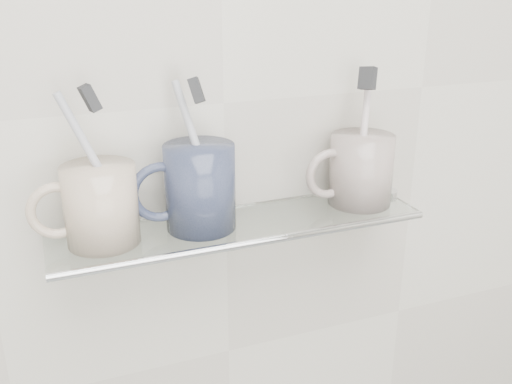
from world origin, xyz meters
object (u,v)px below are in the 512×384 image
mug_left (101,205)px  mug_right (361,170)px  shelf_glass (240,225)px  mug_center (200,187)px

mug_left → mug_right: 0.36m
shelf_glass → mug_left: 0.19m
mug_left → mug_right: size_ratio=0.98×
shelf_glass → mug_left: size_ratio=5.01×
mug_left → mug_right: bearing=-18.9°
shelf_glass → mug_center: mug_center is taller
mug_center → mug_right: (0.24, 0.00, -0.01)m
mug_right → mug_center: bearing=-175.4°
shelf_glass → mug_center: 0.08m
mug_center → mug_right: 0.24m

